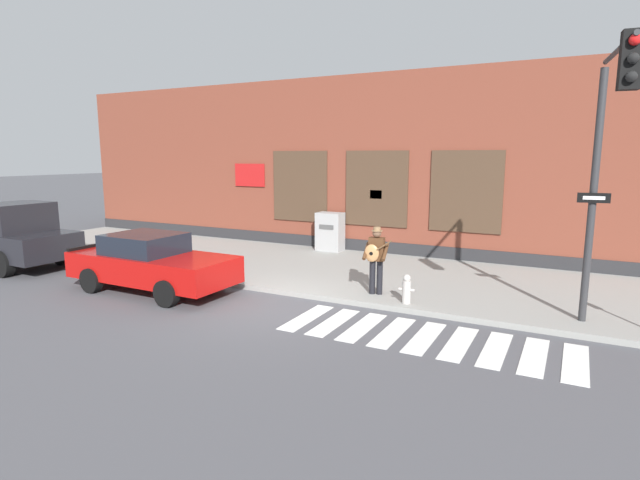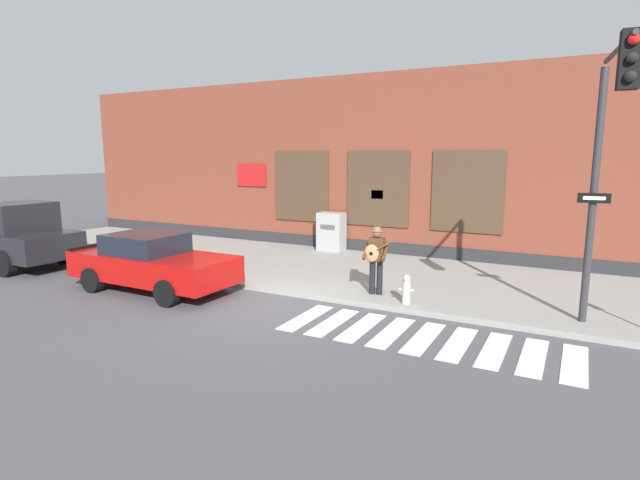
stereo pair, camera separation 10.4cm
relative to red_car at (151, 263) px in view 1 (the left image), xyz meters
The scene contains 10 objects.
ground_plane 3.68m from the red_car, ahead, with size 160.00×160.00×0.00m, color #4C4C51.
sidewalk 5.56m from the red_car, 49.36° to the left, with size 28.00×5.91×0.14m.
building_backdrop 10.10m from the red_car, 68.54° to the left, with size 28.00×4.06×6.37m.
crosswalk 7.47m from the red_car, ahead, with size 5.78×1.90×0.01m.
red_car is the anchor object (origin of this frame).
red_truck 6.44m from the red_car, behind, with size 5.42×2.22×2.10m.
busker 5.93m from the red_car, 19.60° to the left, with size 0.74×0.58×1.70m.
traffic_light 10.80m from the red_car, ahead, with size 0.73×2.62×5.31m.
utility_box 6.98m from the red_car, 73.42° to the left, with size 0.95×0.62×1.39m.
fire_hydrant 6.71m from the red_car, 13.61° to the left, with size 0.38×0.20×0.70m.
Camera 1 is at (6.33, -9.70, 3.59)m, focal length 28.00 mm.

